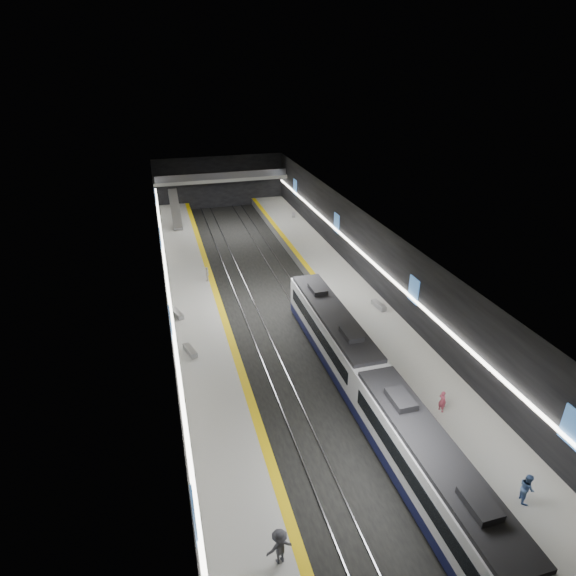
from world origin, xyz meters
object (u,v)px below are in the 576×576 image
object	(u,v)px
passenger_right_b	(527,488)
bench_right_far	(294,215)
train	(371,387)
bench_left_near	(190,351)
passenger_right_a	(442,401)
passenger_left_b	(279,547)
bench_left_far	(177,314)
bench_right_near	(379,305)
passenger_left_a	(207,274)
escalator	(175,209)

from	to	relation	value
passenger_right_b	bench_right_far	bearing A→B (deg)	19.30
train	bench_left_near	size ratio (longest dim) A/B	16.23
bench_left_near	passenger_right_a	xyz separation A→B (m)	(15.32, -11.33, 0.56)
bench_right_far	passenger_left_b	bearing A→B (deg)	-91.12
bench_left_far	bench_right_near	distance (m)	18.43
bench_right_near	passenger_left_a	size ratio (longest dim) A/B	1.21
passenger_right_b	bench_right_near	bearing A→B (deg)	16.65
escalator	bench_left_near	world-z (taller)	escalator
bench_left_near	passenger_left_a	distance (m)	13.28
passenger_left_a	bench_left_far	bearing A→B (deg)	-10.56
bench_left_near	bench_right_far	world-z (taller)	bench_left_near
bench_left_far	passenger_left_b	world-z (taller)	passenger_left_b
train	passenger_left_b	world-z (taller)	train
passenger_right_a	passenger_left_b	world-z (taller)	passenger_left_b
passenger_right_b	passenger_left_b	size ratio (longest dim) A/B	0.90
passenger_right_b	bench_left_far	bearing A→B (deg)	54.48
train	bench_left_far	distance (m)	19.48
bench_right_far	passenger_right_a	xyz separation A→B (m)	(-2.30, -42.65, 0.59)
train	passenger_left_a	bearing A→B (deg)	110.43
passenger_right_a	train	bearing A→B (deg)	49.65
bench_left_near	passenger_left_a	world-z (taller)	passenger_left_a
bench_right_near	passenger_right_a	bearing A→B (deg)	-105.92
bench_right_near	passenger_right_a	world-z (taller)	passenger_right_a
bench_left_far	passenger_right_b	distance (m)	29.88
bench_left_far	passenger_left_b	distance (m)	25.02
escalator	passenger_left_b	xyz separation A→B (m)	(1.17, -51.62, -0.91)
bench_left_far	passenger_right_a	distance (m)	23.74
escalator	bench_left_far	size ratio (longest dim) A/B	4.16
bench_right_far	passenger_right_b	world-z (taller)	passenger_right_b
passenger_right_b	train	bearing A→B (deg)	46.65
passenger_right_a	passenger_left_a	world-z (taller)	passenger_right_a
escalator	bench_left_far	xyz separation A→B (m)	(-1.78, -26.78, -1.66)
bench_right_near	bench_right_far	world-z (taller)	bench_right_near
bench_right_far	bench_left_near	bearing A→B (deg)	-103.50
train	escalator	distance (m)	43.44
train	passenger_right_a	size ratio (longest dim) A/B	19.14
passenger_left_b	bench_right_near	bearing A→B (deg)	-135.27
passenger_left_a	passenger_right_a	bearing A→B (deg)	44.55
bench_left_near	bench_right_far	xyz separation A→B (m)	(17.62, 31.32, -0.03)
bench_right_near	passenger_right_b	world-z (taller)	passenger_right_b
escalator	passenger_left_b	size ratio (longest dim) A/B	4.05
bench_left_near	escalator	bearing A→B (deg)	71.02
bench_left_far	passenger_right_b	world-z (taller)	passenger_right_b
escalator	bench_right_far	distance (m)	16.59
bench_right_near	passenger_left_a	xyz separation A→B (m)	(-14.56, 10.07, 0.54)
bench_right_far	passenger_left_a	world-z (taller)	passenger_left_a
train	passenger_right_b	distance (m)	10.58
passenger_right_a	bench_right_near	bearing A→B (deg)	-21.67
escalator	bench_left_near	bearing A→B (deg)	-92.11
escalator	passenger_right_a	world-z (taller)	escalator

